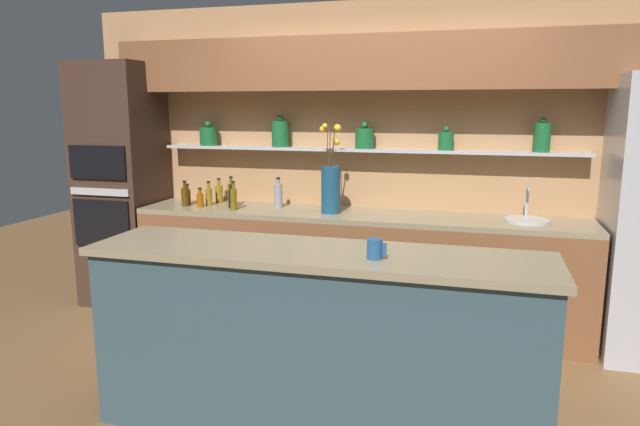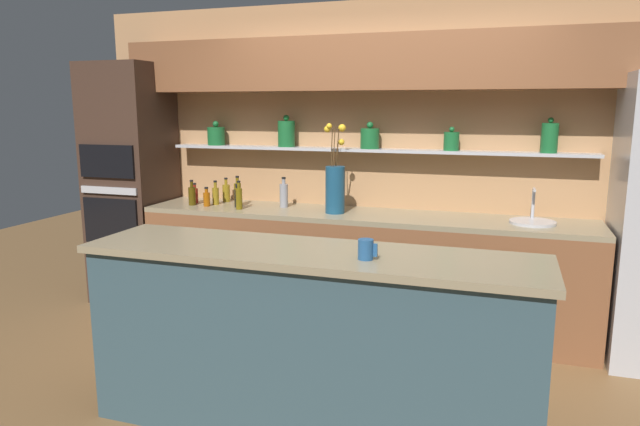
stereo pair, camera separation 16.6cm
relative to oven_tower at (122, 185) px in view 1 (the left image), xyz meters
The scene contains 17 objects.
ground_plane 2.80m from the oven_tower, 28.47° to the right, with size 12.00×12.00×0.00m, color brown.
back_wall_unit 2.35m from the oven_tower, ahead, with size 5.20×0.44×2.60m.
back_counter_unit 2.22m from the oven_tower, ahead, with size 3.60×0.62×0.92m.
island_counter 2.85m from the oven_tower, 35.28° to the right, with size 2.44×0.61×1.02m.
oven_tower is the anchor object (origin of this frame).
flower_vase 1.95m from the oven_tower, ahead, with size 0.17×0.15×0.71m.
sink_fixture 3.44m from the oven_tower, ahead, with size 0.33×0.33×0.25m.
bottle_sauce_0 1.09m from the oven_tower, ahead, with size 0.05×0.05×0.20m.
bottle_oil_1 0.85m from the oven_tower, ahead, with size 0.06×0.06×0.21m.
bottle_oil_2 1.05m from the oven_tower, ahead, with size 0.06×0.06×0.26m.
bottle_spirit_3 1.46m from the oven_tower, ahead, with size 0.07×0.07×0.26m.
bottle_sauce_4 0.64m from the oven_tower, ahead, with size 0.06×0.06×0.18m.
bottle_oil_5 0.89m from the oven_tower, 11.29° to the left, with size 0.07×0.07×0.22m.
bottle_sauce_6 0.83m from the oven_tower, ahead, with size 0.06×0.06×0.17m.
bottle_oil_7 0.68m from the oven_tower, ahead, with size 0.06×0.06×0.22m.
bottle_oil_8 1.16m from the oven_tower, ahead, with size 0.05×0.05×0.24m.
coffee_mug 3.11m from the oven_tower, 33.06° to the right, with size 0.10×0.08×0.10m.
Camera 1 is at (0.81, -3.15, 1.76)m, focal length 32.00 mm.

